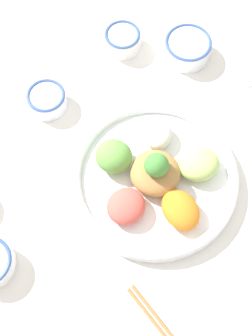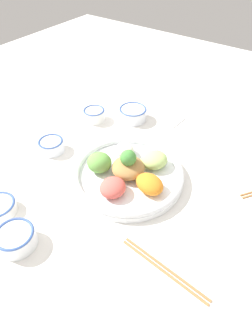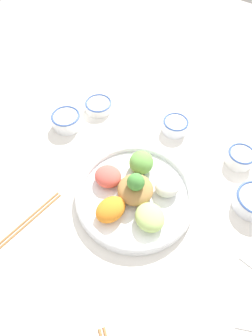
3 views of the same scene
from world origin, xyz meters
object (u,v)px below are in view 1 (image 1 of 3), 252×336
Objects in this scene: salad_platter at (155,177)px; sauce_bowl_far at (123,40)px; rice_bowl_blue at (47,99)px; serving_spoon_main at (250,84)px; sauce_bowl_red at (187,48)px.

salad_platter is 0.34m from sauce_bowl_far.
serving_spoon_main is (0.26, 0.36, -0.02)m from rice_bowl_blue.
rice_bowl_blue is at bearing -109.96° from sauce_bowl_red.
sauce_bowl_far reaches higher than rice_bowl_blue.
rice_bowl_blue is 0.66× the size of serving_spoon_main.
sauce_bowl_red is 0.16m from serving_spoon_main.
rice_bowl_blue is (-0.11, -0.31, -0.00)m from sauce_bowl_red.
salad_platter is at bearing -57.88° from sauce_bowl_red.
serving_spoon_main is at bearing 93.50° from salad_platter.
rice_bowl_blue is 1.02× the size of sauce_bowl_far.
serving_spoon_main is (0.15, 0.04, -0.02)m from sauce_bowl_red.
sauce_bowl_red is (-0.17, 0.27, 0.00)m from salad_platter.
sauce_bowl_red reaches higher than serving_spoon_main.
rice_bowl_blue is at bearing -171.87° from salad_platter.
sauce_bowl_far is (-0.12, -0.09, -0.00)m from sauce_bowl_red.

